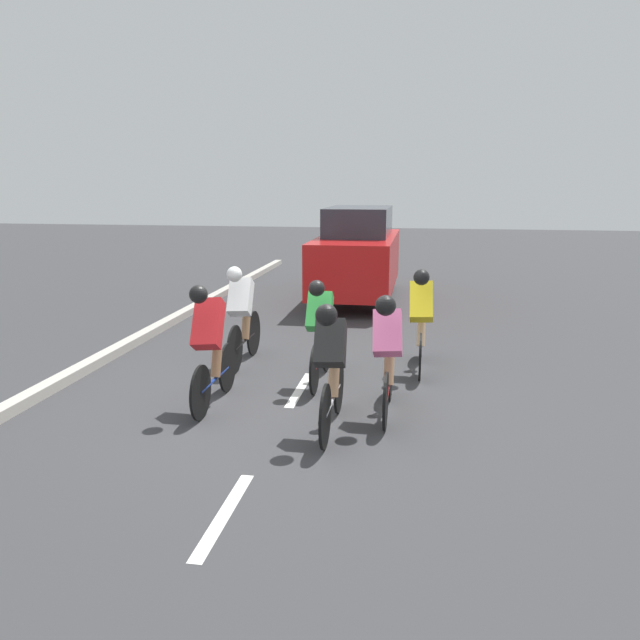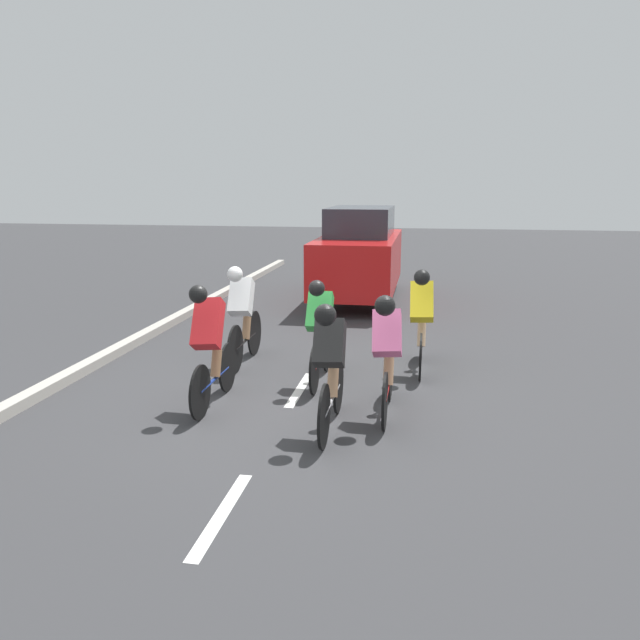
{
  "view_description": "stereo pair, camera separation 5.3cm",
  "coord_description": "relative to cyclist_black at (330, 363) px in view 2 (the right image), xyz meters",
  "views": [
    {
      "loc": [
        -1.54,
        7.29,
        2.68
      ],
      "look_at": [
        -0.27,
        -0.38,
        0.95
      ],
      "focal_mm": 35.0,
      "sensor_mm": 36.0,
      "label": 1
    },
    {
      "loc": [
        -1.6,
        7.28,
        2.68
      ],
      "look_at": [
        -0.27,
        -0.38,
        0.95
      ],
      "focal_mm": 35.0,
      "sensor_mm": 36.0,
      "label": 2
    }
  ],
  "objects": [
    {
      "name": "ground_plane",
      "position": [
        0.61,
        -0.94,
        -0.77
      ],
      "size": [
        60.0,
        60.0,
        0.0
      ],
      "primitive_type": "plane",
      "color": "#38383A"
    },
    {
      "name": "lane_stripe_near",
      "position": [
        0.61,
        1.88,
        -0.77
      ],
      "size": [
        0.12,
        1.4,
        0.01
      ],
      "primitive_type": "cube",
      "color": "white",
      "rests_on": "ground"
    },
    {
      "name": "lane_stripe_mid",
      "position": [
        0.61,
        -1.32,
        -0.77
      ],
      "size": [
        0.12,
        1.4,
        0.01
      ],
      "primitive_type": "cube",
      "color": "white",
      "rests_on": "ground"
    },
    {
      "name": "lane_stripe_far",
      "position": [
        0.61,
        -4.52,
        -0.77
      ],
      "size": [
        0.12,
        1.4,
        0.01
      ],
      "primitive_type": "cube",
      "color": "white",
      "rests_on": "ground"
    },
    {
      "name": "curb",
      "position": [
        3.81,
        -1.32,
        -0.7
      ],
      "size": [
        0.2,
        24.93,
        0.14
      ],
      "primitive_type": "cube",
      "color": "#B7B2A8",
      "rests_on": "ground"
    },
    {
      "name": "cyclist_black",
      "position": [
        0.0,
        0.0,
        0.0
      ],
      "size": [
        0.34,
        1.71,
        1.47
      ],
      "color": "black",
      "rests_on": "ground"
    },
    {
      "name": "cyclist_green",
      "position": [
        0.39,
        -1.63,
        -0.02
      ],
      "size": [
        0.32,
        1.69,
        1.45
      ],
      "color": "black",
      "rests_on": "ground"
    },
    {
      "name": "cyclist_yellow",
      "position": [
        -0.94,
        -2.41,
        0.02
      ],
      "size": [
        0.34,
        1.63,
        1.51
      ],
      "color": "black",
      "rests_on": "ground"
    },
    {
      "name": "cyclist_white",
      "position": [
        1.67,
        -2.29,
        0.01
      ],
      "size": [
        0.35,
        1.7,
        1.51
      ],
      "color": "black",
      "rests_on": "ground"
    },
    {
      "name": "cyclist_red",
      "position": [
        1.54,
        -0.53,
        0.03
      ],
      "size": [
        0.36,
        1.65,
        1.54
      ],
      "color": "black",
      "rests_on": "ground"
    },
    {
      "name": "cyclist_pink",
      "position": [
        -0.57,
        -0.57,
        0.01
      ],
      "size": [
        0.36,
        1.62,
        1.47
      ],
      "color": "black",
      "rests_on": "ground"
    },
    {
      "name": "support_car",
      "position": [
        0.55,
        -7.83,
        0.29
      ],
      "size": [
        1.7,
        4.45,
        2.11
      ],
      "color": "black",
      "rests_on": "ground"
    }
  ]
}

